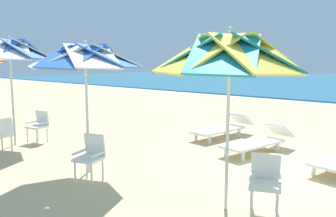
{
  "coord_description": "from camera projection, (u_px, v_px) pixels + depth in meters",
  "views": [
    {
      "loc": [
        2.2,
        -6.51,
        2.23
      ],
      "look_at": [
        -3.38,
        0.08,
        1.0
      ],
      "focal_mm": 36.91,
      "sensor_mm": 36.0,
      "label": 1
    }
  ],
  "objects": [
    {
      "name": "beach_umbrella_0",
      "position": [
        229.0,
        56.0,
        4.88
      ],
      "size": [
        2.21,
        2.21,
        2.68
      ],
      "color": "silver",
      "rests_on": "ground"
    },
    {
      "name": "plastic_chair_3",
      "position": [
        1.0,
        134.0,
        8.12
      ],
      "size": [
        0.55,
        0.52,
        0.87
      ],
      "color": "white",
      "rests_on": "ground"
    },
    {
      "name": "sun_lounger_2",
      "position": [
        223.0,
        128.0,
        9.93
      ],
      "size": [
        0.93,
        2.21,
        0.62
      ],
      "color": "white",
      "rests_on": "ground"
    },
    {
      "name": "ground_plane",
      "position": [
        299.0,
        176.0,
        6.64
      ],
      "size": [
        80.0,
        80.0,
        0.0
      ],
      "primitive_type": "plane",
      "color": "#D3B784"
    },
    {
      "name": "beach_umbrella_2",
      "position": [
        10.0,
        51.0,
        8.77
      ],
      "size": [
        2.15,
        2.15,
        2.82
      ],
      "color": "silver",
      "rests_on": "ground"
    },
    {
      "name": "sun_lounger_1",
      "position": [
        258.0,
        141.0,
        8.31
      ],
      "size": [
        1.07,
        2.23,
        0.62
      ],
      "color": "white",
      "rests_on": "ground"
    },
    {
      "name": "plastic_chair_0",
      "position": [
        265.0,
        180.0,
        5.0
      ],
      "size": [
        0.58,
        0.6,
        0.87
      ],
      "color": "white",
      "rests_on": "ground"
    },
    {
      "name": "plastic_chair_4",
      "position": [
        39.0,
        124.0,
        9.31
      ],
      "size": [
        0.53,
        0.55,
        0.87
      ],
      "color": "white",
      "rests_on": "ground"
    },
    {
      "name": "plastic_chair_1",
      "position": [
        91.0,
        155.0,
        6.31
      ],
      "size": [
        0.55,
        0.58,
        0.87
      ],
      "color": "white",
      "rests_on": "ground"
    },
    {
      "name": "beach_umbrella_1",
      "position": [
        85.0,
        58.0,
        6.61
      ],
      "size": [
        2.18,
        2.18,
        2.6
      ],
      "color": "silver",
      "rests_on": "ground"
    }
  ]
}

